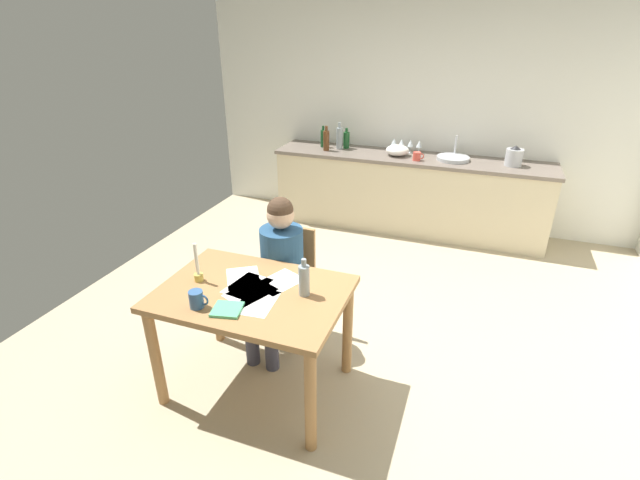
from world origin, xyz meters
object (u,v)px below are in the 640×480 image
Objects in this scene: wine_glass_back_left at (402,143)px; bottle_oil at (323,138)px; candlestick at (198,271)px; wine_glass_by_kettle at (410,144)px; bottle_wine_red at (339,138)px; dining_table at (253,307)px; book_magazine at (227,309)px; coffee_mug at (197,299)px; wine_bottle_on_table at (304,280)px; bottle_sauce at (346,140)px; person_seated at (278,266)px; teacup_on_counter at (417,156)px; mixing_bowl at (397,150)px; bottle_vinegar at (326,140)px; wine_glass_near_sink at (419,144)px; wine_glass_back_right at (394,142)px; sink_unit at (453,158)px; stovetop_kettle at (514,157)px; chair_at_table at (288,277)px.

bottle_oil is at bearing -174.31° from wine_glass_back_left.
candlestick is 3.32m from wine_glass_by_kettle.
candlestick is 3.11m from bottle_wine_red.
book_magazine is (-0.03, -0.25, 0.13)m from dining_table.
bottle_oil is 0.96m from wine_glass_back_left.
coffee_mug is 0.65m from wine_bottle_on_table.
wine_glass_back_left is at bearing 4.46° from bottle_sauce.
teacup_on_counter is at bearing 75.85° from person_seated.
mixing_bowl is (0.72, -0.06, -0.07)m from bottle_wine_red.
wine_glass_near_sink is (1.07, 0.24, -0.02)m from bottle_vinegar.
wine_glass_back_right reaches higher than teacup_on_counter.
sink_unit is 0.44m from wine_glass_near_sink.
wine_bottle_on_table is (0.54, 0.35, 0.05)m from coffee_mug.
wine_glass_by_kettle reaches higher than candlestick.
bottle_vinegar reaches higher than sink_unit.
candlestick reaches higher than book_magazine.
wine_bottle_on_table is at bearing 29.22° from book_magazine.
sink_unit is 1.57m from bottle_oil.
stovetop_kettle is 1.43× the size of wine_glass_by_kettle.
coffee_mug is (-0.16, -0.93, 0.33)m from chair_at_table.
bottle_wine_red is (0.22, -0.02, 0.02)m from bottle_oil.
stovetop_kettle is at bearing 57.70° from person_seated.
mixing_bowl is at bearing -64.86° from wine_glass_back_right.
chair_at_table is 3.03× the size of bottle_vinegar.
candlestick is 0.75× the size of sink_unit.
chair_at_table is at bearing 94.81° from dining_table.
bottle_oil is at bearing 94.75° from candlestick.
bottle_vinegar is (-0.17, 2.97, 0.17)m from candlestick.
book_magazine is (0.35, -0.24, -0.07)m from candlestick.
coffee_mug is at bearing -82.84° from bottle_oil.
sink_unit is 1.23× the size of bottle_vinegar.
bottle_oil is (-0.58, 2.60, 0.33)m from person_seated.
teacup_on_counter is at bearing 75.05° from chair_at_table.
dining_table is at bearing -79.48° from bottle_vinegar.
bottle_wine_red is at bearing -172.23° from wine_glass_by_kettle.
sink_unit is 1.36m from bottle_wine_red.
candlestick is at bearing -86.79° from bottle_vinegar.
bottle_oil is (-0.43, 3.39, 0.18)m from coffee_mug.
bottle_wine_red reaches higher than wine_bottle_on_table.
book_magazine is 3.42m from bottle_oil.
wine_glass_back_right reaches higher than candlestick.
bottle_wine_red is at bearing 178.98° from stovetop_kettle.
bottle_vinegar is at bearing -162.49° from wine_glass_back_right.
sink_unit reaches higher than dining_table.
book_magazine is (0.02, -0.76, 0.11)m from person_seated.
bottle_sauce is (0.29, 0.04, -0.01)m from bottle_oil.
stovetop_kettle is (0.63, -0.00, 0.08)m from sink_unit.
chair_at_table is 2.42m from bottle_vinegar.
person_seated is 7.76× the size of wine_glass_back_right.
wine_glass_back_left is (-1.24, 0.15, 0.01)m from stovetop_kettle.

